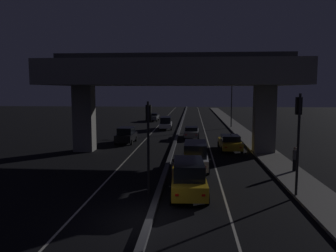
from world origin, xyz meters
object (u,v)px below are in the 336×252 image
Objects in this scene: car_white_second at (195,155)px; motorcycle_red_filtering_near at (174,172)px; street_lamp at (229,100)px; pedestrian_on_sidewalk at (295,159)px; traffic_light_left_of_median at (148,132)px; traffic_light_right_of_median at (298,128)px; car_silver_fourth at (192,132)px; car_black_lead_oncoming at (126,135)px; car_taxi_yellow_third at (230,142)px; car_grey_third_oncoming at (154,117)px; car_taxi_yellow_lead at (189,177)px; car_white_second_oncoming at (166,123)px.

car_white_second is 3.73m from motorcycle_red_filtering_near.
street_lamp is 28.03m from pedestrian_on_sidewalk.
traffic_light_right_of_median reaches higher than traffic_light_left_of_median.
street_lamp is 27.82m from car_white_second.
traffic_light_right_of_median is 23.06m from car_silver_fourth.
car_black_lead_oncoming is 2.30× the size of pedestrian_on_sidewalk.
car_taxi_yellow_third is 1.15× the size of car_black_lead_oncoming.
car_white_second is at bearing 174.28° from pedestrian_on_sidewalk.
car_grey_third_oncoming is 2.43× the size of motorcycle_red_filtering_near.
traffic_light_right_of_median is 3.28× the size of pedestrian_on_sidewalk.
car_taxi_yellow_lead is 2.67× the size of pedestrian_on_sidewalk.
motorcycle_red_filtering_near is (-6.91, 2.68, -3.26)m from traffic_light_right_of_median.
traffic_light_left_of_median reaches higher than car_black_lead_oncoming.
car_white_second reaches higher than car_grey_third_oncoming.
traffic_light_right_of_median is 1.28× the size of car_silver_fourth.
car_silver_fourth is at bearing 113.83° from pedestrian_on_sidewalk.
car_black_lead_oncoming is at bearing 122.72° from car_silver_fourth.
car_white_second_oncoming reaches higher than car_black_lead_oncoming.
traffic_light_left_of_median reaches higher than car_silver_fourth.
traffic_light_left_of_median is at bearing 7.43° from car_grey_third_oncoming.
car_silver_fourth is (-5.75, -11.10, -3.54)m from street_lamp.
pedestrian_on_sidewalk is (7.49, 5.46, 0.02)m from car_taxi_yellow_lead.
car_white_second_oncoming is (-3.79, 30.99, -0.04)m from car_taxi_yellow_lead.
car_white_second reaches higher than car_white_second_oncoming.
car_white_second_oncoming is (-7.68, 16.93, 0.21)m from car_taxi_yellow_third.
car_taxi_yellow_lead is (2.27, -0.07, -2.57)m from traffic_light_left_of_median.
car_grey_third_oncoming reaches higher than car_silver_fourth.
car_white_second_oncoming is (-1.52, 30.92, -2.60)m from traffic_light_left_of_median.
traffic_light_right_of_median is 1.24× the size of car_taxi_yellow_third.
traffic_light_left_of_median reaches higher than car_white_second_oncoming.
street_lamp reaches higher than motorcycle_red_filtering_near.
traffic_light_left_of_median is at bearing 152.04° from motorcycle_red_filtering_near.
car_white_second is 8.63m from car_taxi_yellow_third.
car_taxi_yellow_third is at bearing 72.83° from car_black_lead_oncoming.
car_white_second_oncoming reaches higher than car_taxi_yellow_third.
motorcycle_red_filtering_near is (2.80, -28.25, -0.37)m from car_white_second_oncoming.
car_grey_third_oncoming is (-3.38, 12.70, -0.23)m from car_white_second_oncoming.
car_white_second reaches higher than motorcycle_red_filtering_near.
traffic_light_right_of_median is 6.58m from car_taxi_yellow_lead.
car_taxi_yellow_lead reaches higher than car_silver_fourth.
car_taxi_yellow_lead reaches higher than car_taxi_yellow_third.
car_taxi_yellow_lead reaches higher than car_grey_third_oncoming.
motorcycle_red_filtering_near is at bearing 3.71° from car_white_second_oncoming.
car_silver_fourth is 9.66m from car_white_second_oncoming.
car_grey_third_oncoming is at bearing 6.31° from motorcycle_red_filtering_near.
car_white_second is at bearing 12.48° from car_grey_third_oncoming.
car_taxi_yellow_lead is 6.18m from car_white_second.
car_black_lead_oncoming is (-13.09, 17.64, -2.99)m from traffic_light_right_of_median.
traffic_light_right_of_median is at bearing 15.48° from car_white_second_oncoming.
car_white_second_oncoming is at bearing -166.77° from street_lamp.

